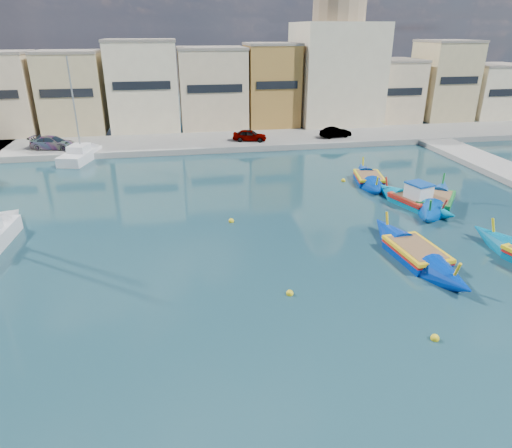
{
  "coord_description": "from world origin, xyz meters",
  "views": [
    {
      "loc": [
        -10.75,
        -18.03,
        11.92
      ],
      "look_at": [
        -6.4,
        6.0,
        1.4
      ],
      "focal_mm": 32.0,
      "sensor_mm": 36.0,
      "label": 1
    }
  ],
  "objects_px": {
    "luzzu_cyan_mid": "(436,202)",
    "luzzu_blue_south": "(416,255)",
    "church_block": "(336,58)",
    "luzzu_green": "(369,180)",
    "luzzu_blue_cabin": "(413,201)",
    "yacht_north": "(87,152)"
  },
  "relations": [
    {
      "from": "luzzu_green",
      "to": "luzzu_blue_south",
      "type": "xyz_separation_m",
      "value": [
        -2.92,
        -13.41,
        0.02
      ]
    },
    {
      "from": "luzzu_blue_south",
      "to": "luzzu_cyan_mid",
      "type": "bearing_deg",
      "value": 53.42
    },
    {
      "from": "church_block",
      "to": "luzzu_cyan_mid",
      "type": "height_order",
      "value": "church_block"
    },
    {
      "from": "church_block",
      "to": "luzzu_blue_cabin",
      "type": "xyz_separation_m",
      "value": [
        -3.96,
        -29.43,
        -8.07
      ]
    },
    {
      "from": "luzzu_blue_cabin",
      "to": "luzzu_cyan_mid",
      "type": "xyz_separation_m",
      "value": [
        1.58,
        -0.41,
        -0.05
      ]
    },
    {
      "from": "luzzu_blue_cabin",
      "to": "luzzu_cyan_mid",
      "type": "bearing_deg",
      "value": -14.51
    },
    {
      "from": "church_block",
      "to": "luzzu_blue_south",
      "type": "height_order",
      "value": "church_block"
    },
    {
      "from": "church_block",
      "to": "luzzu_green",
      "type": "bearing_deg",
      "value": -101.79
    },
    {
      "from": "luzzu_cyan_mid",
      "to": "yacht_north",
      "type": "bearing_deg",
      "value": 144.79
    },
    {
      "from": "luzzu_blue_south",
      "to": "luzzu_green",
      "type": "bearing_deg",
      "value": 77.74
    },
    {
      "from": "church_block",
      "to": "luzzu_blue_south",
      "type": "bearing_deg",
      "value": -101.96
    },
    {
      "from": "luzzu_blue_cabin",
      "to": "luzzu_blue_south",
      "type": "bearing_deg",
      "value": -116.64
    },
    {
      "from": "luzzu_blue_cabin",
      "to": "luzzu_green",
      "type": "distance_m",
      "value": 5.66
    },
    {
      "from": "church_block",
      "to": "luzzu_green",
      "type": "distance_m",
      "value": 25.71
    },
    {
      "from": "luzzu_cyan_mid",
      "to": "luzzu_blue_south",
      "type": "distance_m",
      "value": 9.27
    },
    {
      "from": "luzzu_blue_cabin",
      "to": "luzzu_green",
      "type": "relative_size",
      "value": 0.99
    },
    {
      "from": "luzzu_blue_south",
      "to": "luzzu_blue_cabin",
      "type": "bearing_deg",
      "value": 63.36
    },
    {
      "from": "luzzu_cyan_mid",
      "to": "luzzu_blue_south",
      "type": "height_order",
      "value": "luzzu_cyan_mid"
    },
    {
      "from": "luzzu_blue_south",
      "to": "yacht_north",
      "type": "height_order",
      "value": "yacht_north"
    },
    {
      "from": "luzzu_green",
      "to": "yacht_north",
      "type": "relative_size",
      "value": 0.78
    },
    {
      "from": "church_block",
      "to": "luzzu_blue_cabin",
      "type": "relative_size",
      "value": 2.37
    },
    {
      "from": "luzzu_blue_south",
      "to": "yacht_north",
      "type": "bearing_deg",
      "value": 129.07
    }
  ]
}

